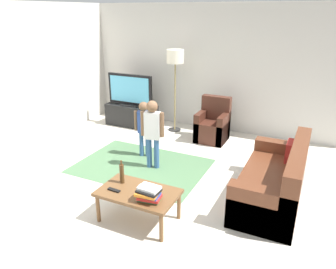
% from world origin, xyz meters
% --- Properties ---
extents(ground, '(7.80, 7.80, 0.00)m').
position_xyz_m(ground, '(0.00, 0.00, 0.00)').
color(ground, beige).
extents(wall_back, '(6.00, 0.12, 2.70)m').
position_xyz_m(wall_back, '(0.00, 3.00, 1.35)').
color(wall_back, silver).
rests_on(wall_back, ground).
extents(wall_left, '(0.12, 6.00, 2.70)m').
position_xyz_m(wall_left, '(-3.00, 0.00, 1.35)').
color(wall_left, silver).
rests_on(wall_left, ground).
extents(area_rug, '(2.20, 1.60, 0.01)m').
position_xyz_m(area_rug, '(-0.49, 0.54, 0.00)').
color(area_rug, '#4C724C').
rests_on(area_rug, ground).
extents(tv_stand, '(1.20, 0.44, 0.50)m').
position_xyz_m(tv_stand, '(-1.76, 2.30, 0.24)').
color(tv_stand, black).
rests_on(tv_stand, ground).
extents(tv, '(1.10, 0.28, 0.71)m').
position_xyz_m(tv, '(-1.76, 2.28, 0.85)').
color(tv, black).
rests_on(tv, tv_stand).
extents(couch, '(0.80, 1.80, 0.86)m').
position_xyz_m(couch, '(1.79, 0.41, 0.29)').
color(couch, brown).
rests_on(couch, ground).
extents(armchair, '(0.60, 0.60, 0.90)m').
position_xyz_m(armchair, '(0.23, 2.26, 0.30)').
color(armchair, '#472319').
rests_on(armchair, ground).
extents(floor_lamp, '(0.36, 0.36, 1.78)m').
position_xyz_m(floor_lamp, '(-0.72, 2.45, 1.54)').
color(floor_lamp, '#262626').
rests_on(floor_lamp, ground).
extents(child_near_tv, '(0.33, 0.20, 1.04)m').
position_xyz_m(child_near_tv, '(-0.64, 0.94, 0.62)').
color(child_near_tv, '#33598C').
rests_on(child_near_tv, ground).
extents(child_center, '(0.39, 0.20, 1.19)m').
position_xyz_m(child_center, '(-0.28, 0.59, 0.71)').
color(child_center, '#33598C').
rests_on(child_center, ground).
extents(coffee_table, '(1.00, 0.60, 0.42)m').
position_xyz_m(coffee_table, '(0.26, -0.81, 0.37)').
color(coffee_table, brown).
rests_on(coffee_table, ground).
extents(book_stack, '(0.30, 0.25, 0.19)m').
position_xyz_m(book_stack, '(0.49, -0.93, 0.51)').
color(book_stack, '#388C4C').
rests_on(book_stack, coffee_table).
extents(bottle, '(0.06, 0.06, 0.32)m').
position_xyz_m(bottle, '(-0.04, -0.71, 0.56)').
color(bottle, '#4C3319').
rests_on(bottle, coffee_table).
extents(tv_remote, '(0.17, 0.06, 0.02)m').
position_xyz_m(tv_remote, '(-0.02, -0.93, 0.43)').
color(tv_remote, black).
rests_on(tv_remote, coffee_table).
extents(plate, '(0.22, 0.22, 0.02)m').
position_xyz_m(plate, '(0.32, -0.69, 0.43)').
color(plate, white).
rests_on(plate, coffee_table).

